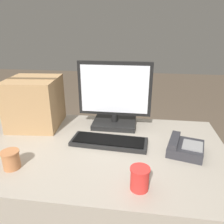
# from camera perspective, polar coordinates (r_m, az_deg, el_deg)

# --- Properties ---
(office_desk) EXTENTS (1.80, 0.90, 0.75)m
(office_desk) POSITION_cam_1_polar(r_m,az_deg,el_deg) (1.54, -10.00, -20.50)
(office_desk) COLOR #A89E8E
(office_desk) RESTS_ON ground_plane
(monitor) EXTENTS (0.49, 0.22, 0.44)m
(monitor) POSITION_cam_1_polar(r_m,az_deg,el_deg) (1.46, 0.67, 3.45)
(monitor) COLOR black
(monitor) RESTS_ON office_desk
(keyboard) EXTENTS (0.46, 0.19, 0.03)m
(keyboard) POSITION_cam_1_polar(r_m,az_deg,el_deg) (1.30, -0.77, -7.71)
(keyboard) COLOR black
(keyboard) RESTS_ON office_desk
(desk_phone) EXTENTS (0.22, 0.23, 0.08)m
(desk_phone) POSITION_cam_1_polar(r_m,az_deg,el_deg) (1.26, 18.41, -8.86)
(desk_phone) COLOR #2D2D33
(desk_phone) RESTS_ON office_desk
(paper_cup_left) EXTENTS (0.09, 0.09, 0.09)m
(paper_cup_left) POSITION_cam_1_polar(r_m,az_deg,el_deg) (1.18, -24.87, -11.21)
(paper_cup_left) COLOR #BC7547
(paper_cup_left) RESTS_ON office_desk
(paper_cup_right) EXTENTS (0.09, 0.09, 0.10)m
(paper_cup_right) POSITION_cam_1_polar(r_m,az_deg,el_deg) (0.96, 7.24, -16.85)
(paper_cup_right) COLOR red
(paper_cup_right) RESTS_ON office_desk
(cardboard_box) EXTENTS (0.35, 0.36, 0.33)m
(cardboard_box) POSITION_cam_1_polar(r_m,az_deg,el_deg) (1.57, -19.48, 2.36)
(cardboard_box) COLOR tan
(cardboard_box) RESTS_ON office_desk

